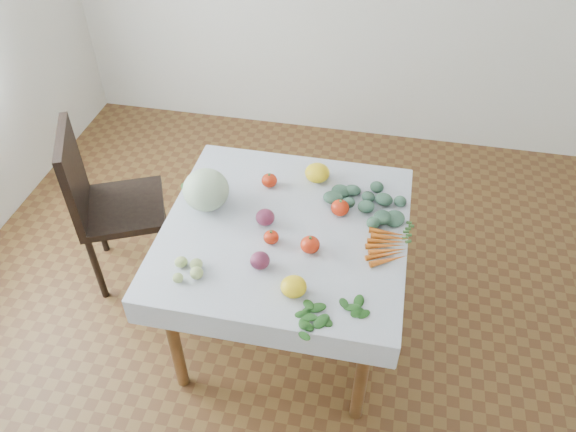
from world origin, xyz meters
name	(u,v)px	position (x,y,z in m)	size (l,w,h in m)	color
ground	(286,326)	(0.00, 0.00, 0.00)	(4.00, 4.00, 0.00)	brown
table	(285,243)	(0.00, 0.00, 0.65)	(1.00, 1.00, 0.75)	brown
tablecloth	(285,228)	(0.00, 0.00, 0.75)	(1.12, 1.12, 0.01)	white
chair	(102,198)	(-1.06, 0.22, 0.57)	(0.59, 0.59, 0.99)	black
cabbage	(206,190)	(-0.40, 0.08, 0.85)	(0.22, 0.22, 0.20)	beige
tomato_a	(269,180)	(-0.14, 0.28, 0.79)	(0.08, 0.08, 0.07)	red
tomato_b	(340,208)	(0.24, 0.14, 0.79)	(0.09, 0.09, 0.08)	red
tomato_c	(271,237)	(-0.04, -0.11, 0.79)	(0.07, 0.07, 0.06)	red
tomato_d	(310,245)	(0.14, -0.13, 0.79)	(0.09, 0.09, 0.08)	red
heirloom_back	(317,173)	(0.09, 0.38, 0.80)	(0.13, 0.13, 0.09)	yellow
heirloom_front	(294,287)	(0.11, -0.38, 0.79)	(0.11, 0.11, 0.08)	yellow
onion_a	(265,217)	(-0.10, 0.01, 0.79)	(0.09, 0.09, 0.08)	#571831
onion_b	(260,260)	(-0.06, -0.26, 0.79)	(0.09, 0.09, 0.07)	#571831
tomatillo_cluster	(193,271)	(-0.32, -0.36, 0.78)	(0.11, 0.11, 0.04)	#A8B568
carrot_bunch	(387,246)	(0.47, -0.04, 0.77)	(0.18, 0.24, 0.03)	#CB4B16
kale_bunch	(364,204)	(0.34, 0.21, 0.78)	(0.37, 0.29, 0.05)	#3A5F47
basil_bunch	(333,318)	(0.29, -0.48, 0.76)	(0.29, 0.22, 0.01)	#1F591C
dill_bunch	(199,191)	(-0.47, 0.16, 0.77)	(0.20, 0.19, 0.02)	#467435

